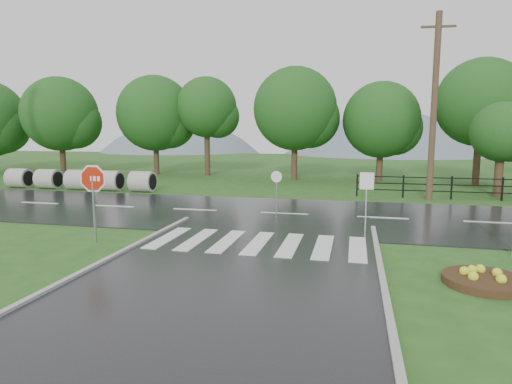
# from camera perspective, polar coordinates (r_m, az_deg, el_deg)

# --- Properties ---
(ground) EXTENTS (120.00, 120.00, 0.00)m
(ground) POSITION_cam_1_polar(r_m,az_deg,el_deg) (8.78, -7.20, -15.26)
(ground) COLOR #26541C
(ground) RESTS_ON ground
(main_road) EXTENTS (90.00, 8.00, 0.04)m
(main_road) POSITION_cam_1_polar(r_m,az_deg,el_deg) (18.11, 3.78, -3.01)
(main_road) COLOR black
(main_road) RESTS_ON ground
(crosswalk) EXTENTS (6.50, 2.80, 0.02)m
(crosswalk) POSITION_cam_1_polar(r_m,az_deg,el_deg) (13.31, 0.28, -6.78)
(crosswalk) COLOR silver
(crosswalk) RESTS_ON ground
(fence_west) EXTENTS (9.58, 0.08, 1.20)m
(fence_west) POSITION_cam_1_polar(r_m,az_deg,el_deg) (24.21, 24.64, 0.80)
(fence_west) COLOR black
(fence_west) RESTS_ON ground
(hills) EXTENTS (102.00, 48.00, 48.00)m
(hills) POSITION_cam_1_polar(r_m,az_deg,el_deg) (75.00, 13.19, -6.87)
(hills) COLOR slate
(hills) RESTS_ON ground
(treeline) EXTENTS (83.20, 5.20, 10.00)m
(treeline) POSITION_cam_1_polar(r_m,az_deg,el_deg) (31.79, 9.64, 1.66)
(treeline) COLOR #184A17
(treeline) RESTS_ON ground
(culvert_pipes) EXTENTS (9.70, 1.20, 1.20)m
(culvert_pipes) POSITION_cam_1_polar(r_m,az_deg,el_deg) (27.91, -22.55, 1.52)
(culvert_pipes) COLOR #9E9B93
(culvert_pipes) RESTS_ON ground
(stop_sign) EXTENTS (1.16, 0.12, 2.61)m
(stop_sign) POSITION_cam_1_polar(r_m,az_deg,el_deg) (14.17, -20.91, 0.86)
(stop_sign) COLOR #939399
(stop_sign) RESTS_ON ground
(flower_bed) EXTENTS (1.83, 1.83, 0.37)m
(flower_bed) POSITION_cam_1_polar(r_m,az_deg,el_deg) (11.21, 28.22, -10.20)
(flower_bed) COLOR #332111
(flower_bed) RESTS_ON ground
(reg_sign_small) EXTENTS (0.47, 0.07, 2.11)m
(reg_sign_small) POSITION_cam_1_polar(r_m,az_deg,el_deg) (14.87, 14.52, 0.19)
(reg_sign_small) COLOR #939399
(reg_sign_small) RESTS_ON ground
(reg_sign_round) EXTENTS (0.45, 0.08, 1.93)m
(reg_sign_round) POSITION_cam_1_polar(r_m,az_deg,el_deg) (16.97, 2.74, 0.53)
(reg_sign_round) COLOR #939399
(reg_sign_round) RESTS_ON ground
(utility_pole_east) EXTENTS (1.65, 0.31, 9.24)m
(utility_pole_east) POSITION_cam_1_polar(r_m,az_deg,el_deg) (23.39, 22.65, 10.44)
(utility_pole_east) COLOR #473523
(utility_pole_east) RESTS_ON ground
(entrance_tree_left) EXTENTS (3.15, 3.15, 5.03)m
(entrance_tree_left) POSITION_cam_1_polar(r_m,az_deg,el_deg) (26.15, 29.96, 6.89)
(entrance_tree_left) COLOR #3D2B1C
(entrance_tree_left) RESTS_ON ground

